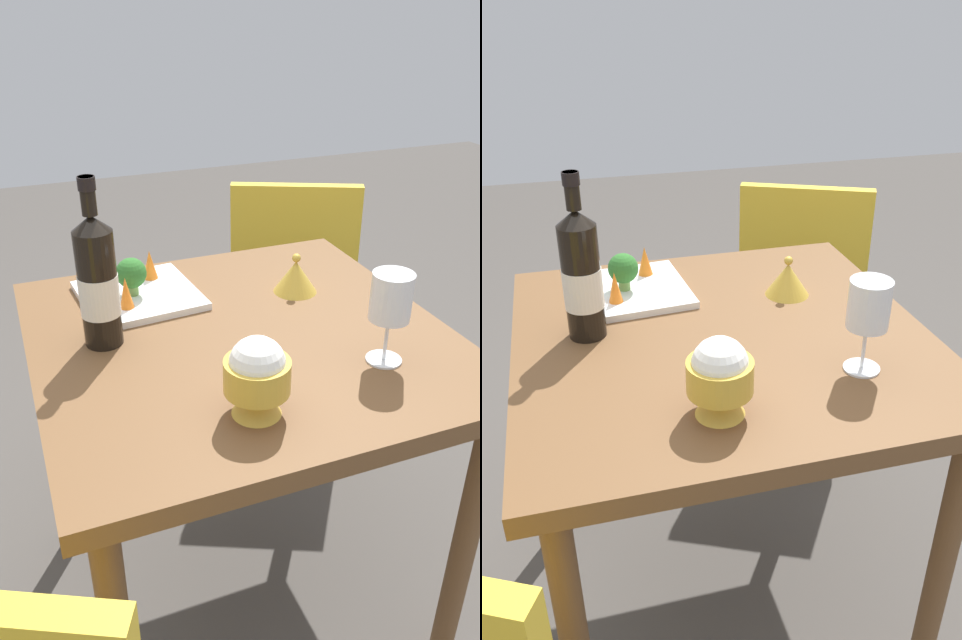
{
  "view_description": "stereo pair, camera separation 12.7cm",
  "coord_description": "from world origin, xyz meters",
  "views": [
    {
      "loc": [
        -1.04,
        0.41,
        1.39
      ],
      "look_at": [
        0.0,
        0.0,
        0.79
      ],
      "focal_mm": 35.48,
      "sensor_mm": 36.0,
      "label": 1
    },
    {
      "loc": [
        -1.08,
        0.29,
        1.39
      ],
      "look_at": [
        0.0,
        0.0,
        0.79
      ],
      "focal_mm": 35.48,
      "sensor_mm": 36.0,
      "label": 2
    }
  ],
  "objects": [
    {
      "name": "ground_plane",
      "position": [
        0.0,
        0.0,
        0.0
      ],
      "size": [
        8.0,
        8.0,
        0.0
      ],
      "primitive_type": "plane",
      "color": "#4C4742"
    },
    {
      "name": "carrot_garnish_right",
      "position": [
        0.3,
        0.11,
        0.81
      ],
      "size": [
        0.03,
        0.03,
        0.07
      ],
      "color": "orange",
      "rests_on": "serving_plate"
    },
    {
      "name": "wine_bottle",
      "position": [
        0.06,
        0.26,
        0.89
      ],
      "size": [
        0.08,
        0.08,
        0.33
      ],
      "color": "black",
      "rests_on": "dining_table"
    },
    {
      "name": "broccoli_floret",
      "position": [
        0.22,
        0.17,
        0.82
      ],
      "size": [
        0.07,
        0.07,
        0.09
      ],
      "color": "#729E4C",
      "rests_on": "serving_plate"
    },
    {
      "name": "carrot_garnish_left",
      "position": [
        0.17,
        0.19,
        0.81
      ],
      "size": [
        0.03,
        0.03,
        0.07
      ],
      "color": "orange",
      "rests_on": "serving_plate"
    },
    {
      "name": "rice_bowl",
      "position": [
        -0.26,
        0.07,
        0.83
      ],
      "size": [
        0.11,
        0.11,
        0.14
      ],
      "color": "gold",
      "rests_on": "dining_table"
    },
    {
      "name": "rice_bowl_lid",
      "position": [
        0.14,
        -0.19,
        0.8
      ],
      "size": [
        0.1,
        0.1,
        0.09
      ],
      "color": "gold",
      "rests_on": "dining_table"
    },
    {
      "name": "dining_table",
      "position": [
        0.0,
        0.0,
        0.66
      ],
      "size": [
        0.83,
        0.83,
        0.76
      ],
      "color": "brown",
      "rests_on": "ground_plane"
    },
    {
      "name": "chair_near_window",
      "position": [
        0.7,
        -0.46,
        0.53
      ],
      "size": [
        0.53,
        0.53,
        0.85
      ],
      "rotation": [
        0.0,
        0.0,
        4.28
      ],
      "color": "gold",
      "rests_on": "ground_plane"
    },
    {
      "name": "serving_plate",
      "position": [
        0.23,
        0.15,
        0.77
      ],
      "size": [
        0.27,
        0.27,
        0.02
      ],
      "rotation": [
        0.0,
        0.0,
        0.09
      ],
      "color": "white",
      "rests_on": "dining_table"
    },
    {
      "name": "wine_glass",
      "position": [
        -0.2,
        -0.21,
        0.89
      ],
      "size": [
        0.08,
        0.08,
        0.18
      ],
      "color": "white",
      "rests_on": "dining_table"
    }
  ]
}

